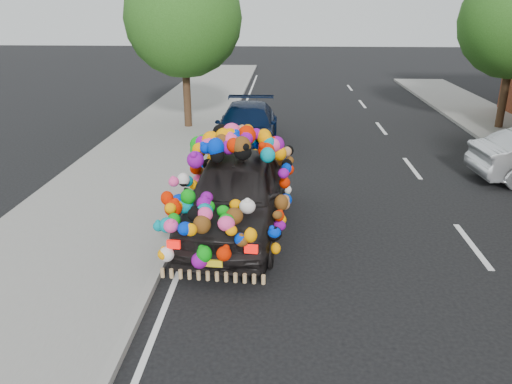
% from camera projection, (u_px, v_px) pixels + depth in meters
% --- Properties ---
extents(ground, '(100.00, 100.00, 0.00)m').
position_uv_depth(ground, '(290.00, 241.00, 10.05)').
color(ground, black).
rests_on(ground, ground).
extents(sidewalk, '(4.00, 60.00, 0.12)m').
position_uv_depth(sidewalk, '(81.00, 234.00, 10.25)').
color(sidewalk, gray).
rests_on(sidewalk, ground).
extents(kerb, '(0.15, 60.00, 0.13)m').
position_uv_depth(kerb, '(175.00, 236.00, 10.15)').
color(kerb, gray).
rests_on(kerb, ground).
extents(lane_markings, '(6.00, 50.00, 0.01)m').
position_uv_depth(lane_markings, '(472.00, 245.00, 9.87)').
color(lane_markings, silver).
rests_on(lane_markings, ground).
extents(tree_near_sidewalk, '(4.20, 4.20, 6.13)m').
position_uv_depth(tree_near_sidewalk, '(183.00, 18.00, 17.70)').
color(tree_near_sidewalk, '#332114').
rests_on(tree_near_sidewalk, ground).
extents(plush_art_car, '(2.61, 5.06, 2.25)m').
position_uv_depth(plush_art_car, '(236.00, 178.00, 10.19)').
color(plush_art_car, black).
rests_on(plush_art_car, ground).
extents(navy_sedan, '(1.98, 4.85, 1.41)m').
position_uv_depth(navy_sedan, '(247.00, 127.00, 16.38)').
color(navy_sedan, black).
rests_on(navy_sedan, ground).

